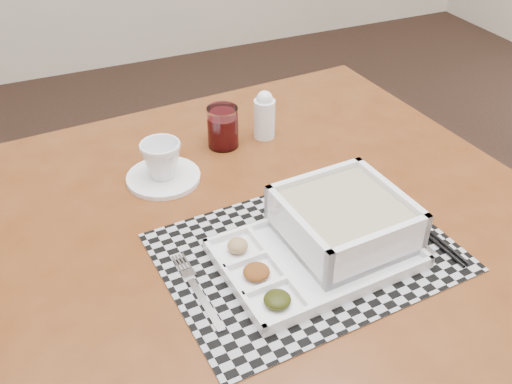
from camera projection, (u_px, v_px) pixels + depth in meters
floor at (319, 369)px, 1.72m from camera, size 5.00×5.00×0.00m
dining_table at (273, 253)px, 1.10m from camera, size 1.11×1.11×0.79m
placemat at (307, 252)px, 0.98m from camera, size 0.51×0.39×0.00m
serving_tray at (336, 230)px, 0.97m from camera, size 0.34×0.25×0.09m
fork at (197, 288)px, 0.90m from camera, size 0.03×0.19×0.00m
spoon at (384, 210)px, 1.07m from camera, size 0.04×0.18×0.01m
chopsticks at (418, 225)px, 1.03m from camera, size 0.03×0.24×0.01m
saucer at (164, 177)px, 1.16m from camera, size 0.15×0.15×0.01m
cup at (161, 160)px, 1.13m from camera, size 0.10×0.10×0.08m
juice_glass at (223, 129)px, 1.24m from camera, size 0.07×0.07×0.09m
creamer_bottle at (264, 115)px, 1.27m from camera, size 0.05×0.05×0.11m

